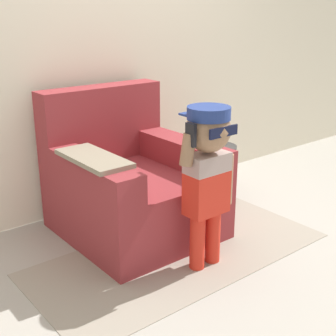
{
  "coord_description": "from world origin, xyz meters",
  "views": [
    {
      "loc": [
        -1.96,
        -2.4,
        1.53
      ],
      "look_at": [
        -0.19,
        -0.22,
        0.56
      ],
      "focal_mm": 50.0,
      "sensor_mm": 36.0,
      "label": 1
    }
  ],
  "objects": [
    {
      "name": "side_table",
      "position": [
        0.61,
        0.16,
        0.29
      ],
      "size": [
        0.34,
        0.34,
        0.47
      ],
      "color": "#333333",
      "rests_on": "ground_plane"
    },
    {
      "name": "ground_plane",
      "position": [
        0.0,
        0.0,
        0.0
      ],
      "size": [
        10.0,
        10.0,
        0.0
      ],
      "primitive_type": "plane",
      "color": "#ADA89E"
    },
    {
      "name": "rug",
      "position": [
        -0.19,
        -0.35,
        0.0
      ],
      "size": [
        1.96,
        0.91,
        0.01
      ],
      "color": "#9E9384",
      "rests_on": "ground_plane"
    },
    {
      "name": "wall_back",
      "position": [
        0.0,
        0.73,
        1.3
      ],
      "size": [
        10.0,
        0.05,
        2.6
      ],
      "color": "beige",
      "rests_on": "ground_plane"
    },
    {
      "name": "armchair",
      "position": [
        -0.23,
        0.16,
        0.34
      ],
      "size": [
        0.97,
        1.03,
        0.99
      ],
      "color": "maroon",
      "rests_on": "ground_plane"
    },
    {
      "name": "person_child",
      "position": [
        -0.16,
        -0.54,
        0.67
      ],
      "size": [
        0.41,
        0.31,
        1.0
      ],
      "color": "red",
      "rests_on": "ground_plane"
    }
  ]
}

